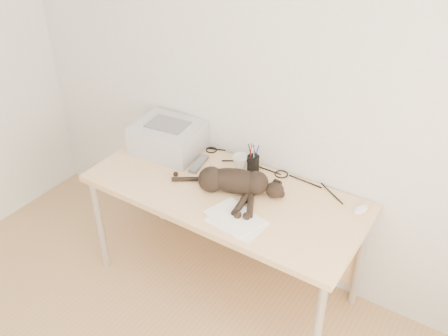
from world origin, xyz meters
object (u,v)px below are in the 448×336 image
Objects in this scene: desk at (232,201)px; cat at (232,182)px; mug at (240,162)px; pen_cup at (253,163)px; mouse at (361,207)px; printer at (169,138)px.

desk is 0.22m from cat.
mug is at bearing 90.62° from cat.
pen_cup reaches higher than mug.
mug is 0.92× the size of mouse.
mug is (0.48, 0.07, -0.05)m from printer.
printer is 2.36× the size of pen_cup.
cat is (0.57, -0.16, -0.03)m from printer.
mug is at bearing -165.24° from pen_cup.
desk is at bearing 99.33° from cat.
mug is 0.08m from pen_cup.
cat reaches higher than mug.
mug is (-0.09, 0.23, -0.02)m from cat.
printer is at bearing 170.98° from desk.
pen_cup is at bearing 14.76° from mug.
cat reaches higher than desk.
pen_cup reaches higher than mouse.
mouse is (1.24, 0.08, -0.08)m from printer.
desk is at bearing -74.08° from mug.
printer reaches higher than mouse.
cat is 0.25m from mug.
desk is 17.05× the size of mug.
printer is 1.24m from mouse.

